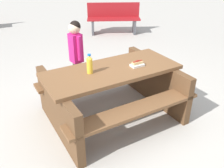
% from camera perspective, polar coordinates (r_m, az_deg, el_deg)
% --- Properties ---
extents(ground_plane, '(30.00, 30.00, 0.00)m').
position_cam_1_polar(ground_plane, '(3.61, 0.00, -7.35)').
color(ground_plane, '#B7B2A8').
rests_on(ground_plane, ground).
extents(picnic_table, '(2.00, 1.67, 0.75)m').
position_cam_1_polar(picnic_table, '(3.37, 0.00, -1.20)').
color(picnic_table, brown).
rests_on(picnic_table, ground).
extents(soda_bottle, '(0.08, 0.08, 0.26)m').
position_cam_1_polar(soda_bottle, '(3.09, -5.23, 4.55)').
color(soda_bottle, yellow).
rests_on(soda_bottle, picnic_table).
extents(hotdog_tray, '(0.20, 0.14, 0.08)m').
position_cam_1_polar(hotdog_tray, '(3.32, 5.90, 4.65)').
color(hotdog_tray, white).
rests_on(hotdog_tray, picnic_table).
extents(child_in_coat, '(0.21, 0.29, 1.20)m').
position_cam_1_polar(child_in_coat, '(3.96, -8.39, 8.23)').
color(child_in_coat, brown).
rests_on(child_in_coat, ground).
extents(park_bench_near, '(1.55, 0.85, 0.85)m').
position_cam_1_polar(park_bench_near, '(7.30, 0.36, 15.17)').
color(park_bench_near, maroon).
rests_on(park_bench_near, ground).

